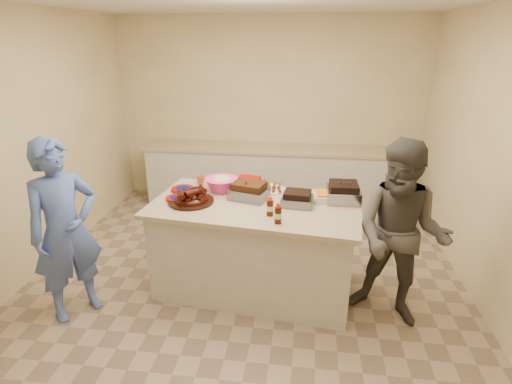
# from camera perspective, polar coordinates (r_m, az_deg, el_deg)

# --- Properties ---
(room) EXTENTS (4.50, 5.00, 2.70)m
(room) POSITION_cam_1_polar(r_m,az_deg,el_deg) (4.21, -1.79, -13.38)
(room) COLOR beige
(room) RESTS_ON ground
(back_counter) EXTENTS (3.60, 0.64, 0.90)m
(back_counter) POSITION_cam_1_polar(r_m,az_deg,el_deg) (5.97, 1.48, 2.28)
(back_counter) COLOR beige
(back_counter) RESTS_ON ground
(island) EXTENTS (2.06, 1.25, 0.93)m
(island) POSITION_cam_1_polar(r_m,az_deg,el_deg) (4.21, -0.09, -13.38)
(island) COLOR beige
(island) RESTS_ON ground
(rib_platter) EXTENTS (0.57, 0.57, 0.17)m
(rib_platter) POSITION_cam_1_polar(r_m,az_deg,el_deg) (3.85, -9.24, -1.45)
(rib_platter) COLOR #380801
(rib_platter) RESTS_ON island
(pulled_pork_tray) EXTENTS (0.41, 0.35, 0.11)m
(pulled_pork_tray) POSITION_cam_1_polar(r_m,az_deg,el_deg) (3.88, -1.02, -0.94)
(pulled_pork_tray) COLOR #47230F
(pulled_pork_tray) RESTS_ON island
(brisket_tray) EXTENTS (0.31, 0.26, 0.08)m
(brisket_tray) POSITION_cam_1_polar(r_m,az_deg,el_deg) (3.75, 5.89, -1.89)
(brisket_tray) COLOR black
(brisket_tray) RESTS_ON island
(roasting_pan) EXTENTS (0.32, 0.32, 0.12)m
(roasting_pan) POSITION_cam_1_polar(r_m,az_deg,el_deg) (3.92, 12.26, -1.23)
(roasting_pan) COLOR gray
(roasting_pan) RESTS_ON island
(coleslaw_bowl) EXTENTS (0.37, 0.37, 0.23)m
(coleslaw_bowl) POSITION_cam_1_polar(r_m,az_deg,el_deg) (4.09, -4.93, 0.17)
(coleslaw_bowl) COLOR #FF3C9B
(coleslaw_bowl) RESTS_ON island
(sausage_plate) EXTENTS (0.34, 0.34, 0.05)m
(sausage_plate) POSITION_cam_1_polar(r_m,az_deg,el_deg) (4.10, 1.87, 0.30)
(sausage_plate) COLOR silver
(sausage_plate) RESTS_ON island
(mac_cheese_dish) EXTENTS (0.34, 0.27, 0.09)m
(mac_cheese_dish) POSITION_cam_1_polar(r_m,az_deg,el_deg) (3.91, 10.61, -1.14)
(mac_cheese_dish) COLOR orange
(mac_cheese_dish) RESTS_ON island
(bbq_bottle_a) EXTENTS (0.07, 0.07, 0.18)m
(bbq_bottle_a) POSITION_cam_1_polar(r_m,az_deg,el_deg) (3.52, 1.99, -3.35)
(bbq_bottle_a) COLOR #381108
(bbq_bottle_a) RESTS_ON island
(bbq_bottle_b) EXTENTS (0.07, 0.07, 0.18)m
(bbq_bottle_b) POSITION_cam_1_polar(r_m,az_deg,el_deg) (3.39, 3.14, -4.45)
(bbq_bottle_b) COLOR #381108
(bbq_bottle_b) RESTS_ON island
(mustard_bottle) EXTENTS (0.05, 0.05, 0.12)m
(mustard_bottle) POSITION_cam_1_polar(r_m,az_deg,el_deg) (4.04, -1.49, -0.03)
(mustard_bottle) COLOR #D9BB02
(mustard_bottle) RESTS_ON island
(sauce_bowl) EXTENTS (0.14, 0.06, 0.13)m
(sauce_bowl) POSITION_cam_1_polar(r_m,az_deg,el_deg) (3.92, 0.58, -0.73)
(sauce_bowl) COLOR silver
(sauce_bowl) RESTS_ON island
(plate_stack_large) EXTENTS (0.26, 0.26, 0.03)m
(plate_stack_large) POSITION_cam_1_polar(r_m,az_deg,el_deg) (4.15, -10.40, 0.22)
(plate_stack_large) COLOR #9F0700
(plate_stack_large) RESTS_ON island
(plate_stack_small) EXTENTS (0.22, 0.22, 0.03)m
(plate_stack_small) POSITION_cam_1_polar(r_m,az_deg,el_deg) (3.93, -11.28, -1.08)
(plate_stack_small) COLOR #9F0700
(plate_stack_small) RESTS_ON island
(plastic_cup) EXTENTS (0.10, 0.10, 0.09)m
(plastic_cup) POSITION_cam_1_polar(r_m,az_deg,el_deg) (4.31, -7.88, 1.15)
(plastic_cup) COLOR #AB5725
(plastic_cup) RESTS_ON island
(basket_stack) EXTENTS (0.24, 0.19, 0.11)m
(basket_stack) POSITION_cam_1_polar(r_m,az_deg,el_deg) (4.16, -1.00, 0.64)
(basket_stack) COLOR #9F0700
(basket_stack) RESTS_ON island
(guest_blue) EXTENTS (1.67, 1.50, 0.40)m
(guest_blue) POSITION_cam_1_polar(r_m,az_deg,el_deg) (4.25, -23.78, -15.14)
(guest_blue) COLOR #4B67BB
(guest_blue) RESTS_ON ground
(guest_gray) EXTENTS (1.39, 1.84, 0.63)m
(guest_gray) POSITION_cam_1_polar(r_m,az_deg,el_deg) (4.03, 18.41, -16.41)
(guest_gray) COLOR #514E48
(guest_gray) RESTS_ON ground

